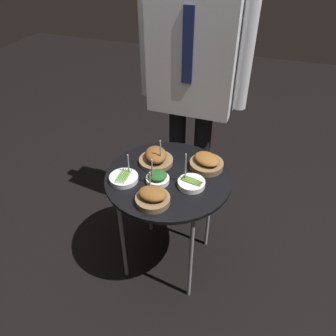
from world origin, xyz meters
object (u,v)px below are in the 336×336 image
bowl_roast_back_left (156,157)px  bowl_asparagus_front_center (124,178)px  waiter_figure (193,69)px  bowl_roast_mid_right (207,162)px  bowl_roast_near_rim (153,197)px  bowl_asparagus_mid_left (191,183)px  serving_cart (168,184)px  bowl_spinach_far_rim (158,178)px

bowl_roast_back_left → bowl_asparagus_front_center: (-0.09, -0.19, -0.02)m
waiter_figure → bowl_roast_mid_right: bearing=-59.8°
bowl_roast_near_rim → bowl_asparagus_front_center: bearing=153.1°
bowl_asparagus_mid_left → bowl_asparagus_front_center: bearing=-167.5°
serving_cart → bowl_asparagus_front_center: 0.23m
serving_cart → bowl_roast_mid_right: bowl_roast_mid_right is taller
bowl_asparagus_mid_left → bowl_asparagus_front_center: bowl_asparagus_mid_left is taller
bowl_asparagus_mid_left → waiter_figure: bearing=107.2°
bowl_roast_near_rim → waiter_figure: bearing=91.9°
serving_cart → bowl_roast_near_rim: size_ratio=4.09×
bowl_asparagus_front_center → bowl_roast_mid_right: size_ratio=0.80×
bowl_asparagus_front_center → bowl_roast_mid_right: (0.35, 0.24, 0.02)m
bowl_roast_near_rim → bowl_spinach_far_rim: bowl_spinach_far_rim is taller
bowl_roast_near_rim → bowl_asparagus_mid_left: size_ratio=0.93×
serving_cart → bowl_roast_near_rim: bowl_roast_near_rim is taller
bowl_spinach_far_rim → bowl_asparagus_front_center: bearing=-164.2°
bowl_roast_near_rim → bowl_asparagus_front_center: (-0.19, 0.10, -0.02)m
bowl_asparagus_front_center → waiter_figure: bearing=72.4°
serving_cart → bowl_asparagus_front_center: bowl_asparagus_front_center is taller
bowl_roast_back_left → bowl_spinach_far_rim: (0.07, -0.14, -0.01)m
serving_cart → bowl_roast_mid_right: (0.16, 0.14, 0.08)m
serving_cart → bowl_roast_near_rim: (0.00, -0.20, 0.08)m
bowl_asparagus_mid_left → bowl_roast_mid_right: bearing=79.6°
bowl_roast_near_rim → waiter_figure: waiter_figure is taller
bowl_roast_back_left → bowl_roast_near_rim: size_ratio=1.16×
bowl_roast_back_left → bowl_roast_mid_right: size_ratio=1.03×
bowl_roast_mid_right → waiter_figure: (-0.18, 0.31, 0.36)m
waiter_figure → bowl_asparagus_front_center: bearing=-107.6°
serving_cart → bowl_spinach_far_rim: size_ratio=4.40×
bowl_roast_back_left → serving_cart: bearing=-41.6°
bowl_roast_back_left → bowl_roast_near_rim: bearing=-70.8°
serving_cart → bowl_asparagus_mid_left: 0.15m
bowl_roast_back_left → bowl_asparagus_mid_left: (0.23, -0.12, -0.02)m
waiter_figure → serving_cart: bearing=-87.7°
bowl_roast_back_left → bowl_spinach_far_rim: bowl_roast_back_left is taller
bowl_roast_mid_right → bowl_roast_near_rim: bearing=-115.0°
bowl_roast_back_left → bowl_roast_mid_right: 0.26m
bowl_roast_back_left → bowl_asparagus_front_center: bowl_roast_back_left is taller
bowl_roast_near_rim → bowl_roast_mid_right: bowl_roast_near_rim is taller
bowl_roast_back_left → bowl_roast_mid_right: (0.26, 0.05, -0.00)m
bowl_roast_near_rim → bowl_asparagus_front_center: size_ratio=1.12×
bowl_asparagus_front_center → serving_cart: bearing=28.5°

